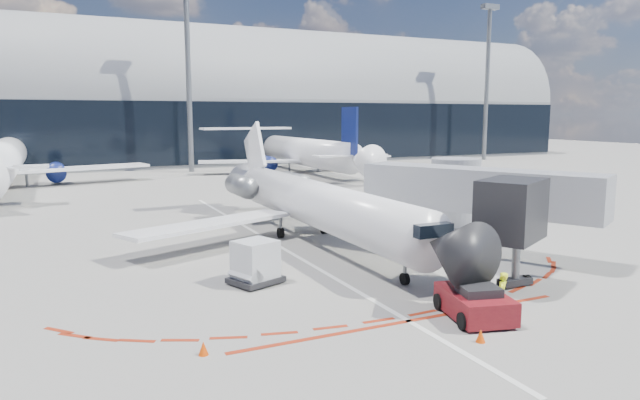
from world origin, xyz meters
name	(u,v)px	position (x,y,z in m)	size (l,w,h in m)	color
ground	(292,254)	(0.00, 0.00, 0.00)	(260.00, 260.00, 0.00)	slate
apron_centerline	(279,246)	(0.00, 2.00, 0.01)	(0.25, 40.00, 0.01)	silver
apron_stop_bar	(409,321)	(0.00, -11.50, 0.01)	(14.00, 0.25, 0.01)	maroon
terminal_building	(134,109)	(0.00, 64.97, 8.52)	(150.00, 24.15, 24.00)	gray
jet_bridge	(471,196)	(9.79, -3.01, 3.01)	(10.03, 15.20, 4.90)	#94969D
light_mast_centre	(188,77)	(5.00, 48.00, 12.50)	(0.70, 0.70, 25.00)	slate
light_mast_east	(487,85)	(55.00, 48.00, 12.50)	(0.70, 0.70, 25.00)	slate
regional_jet	(311,202)	(2.40, 2.77, 2.38)	(23.03, 28.40, 7.11)	white
pushback_tug	(475,303)	(2.47, -12.23, 0.58)	(2.79, 5.19, 1.32)	#5C0D14
ramp_worker	(501,295)	(3.42, -12.59, 0.87)	(0.64, 0.42, 1.74)	#EAFF1A
uld_container	(255,263)	(-3.63, -4.56, 0.99)	(2.64, 2.46, 2.00)	black
safety_cone_left	(203,348)	(-7.64, -11.27, 0.23)	(0.33, 0.33, 0.45)	#E34204
safety_cone_right	(481,336)	(1.09, -14.19, 0.23)	(0.33, 0.33, 0.45)	#E34204
bg_airliner_2	(301,132)	(18.73, 42.59, 5.29)	(32.71, 34.63, 10.58)	white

